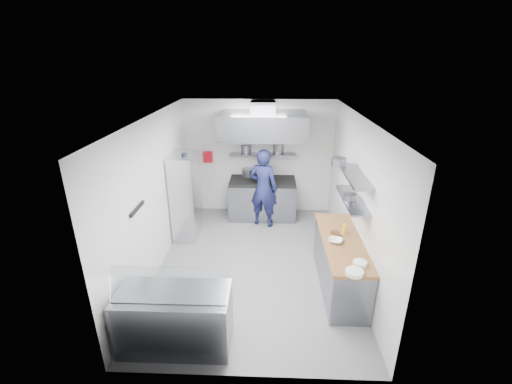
{
  "coord_description": "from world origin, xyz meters",
  "views": [
    {
      "loc": [
        0.24,
        -5.61,
        3.75
      ],
      "look_at": [
        0.0,
        0.6,
        1.25
      ],
      "focal_mm": 24.0,
      "sensor_mm": 36.0,
      "label": 1
    }
  ],
  "objects_px": {
    "chef": "(263,188)",
    "display_case": "(175,319)",
    "gas_range": "(262,199)",
    "wire_rack": "(186,196)"
  },
  "relations": [
    {
      "from": "chef",
      "to": "display_case",
      "type": "height_order",
      "value": "chef"
    },
    {
      "from": "gas_range",
      "to": "display_case",
      "type": "relative_size",
      "value": 1.07
    },
    {
      "from": "chef",
      "to": "wire_rack",
      "type": "distance_m",
      "value": 1.74
    },
    {
      "from": "chef",
      "to": "display_case",
      "type": "relative_size",
      "value": 1.23
    },
    {
      "from": "gas_range",
      "to": "wire_rack",
      "type": "distance_m",
      "value": 1.96
    },
    {
      "from": "wire_rack",
      "to": "display_case",
      "type": "height_order",
      "value": "wire_rack"
    },
    {
      "from": "gas_range",
      "to": "wire_rack",
      "type": "bearing_deg",
      "value": -149.12
    },
    {
      "from": "chef",
      "to": "wire_rack",
      "type": "xyz_separation_m",
      "value": [
        -1.66,
        -0.53,
        0.01
      ]
    },
    {
      "from": "gas_range",
      "to": "chef",
      "type": "relative_size",
      "value": 0.87
    },
    {
      "from": "gas_range",
      "to": "chef",
      "type": "distance_m",
      "value": 0.65
    }
  ]
}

